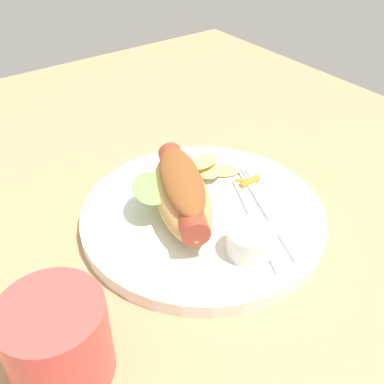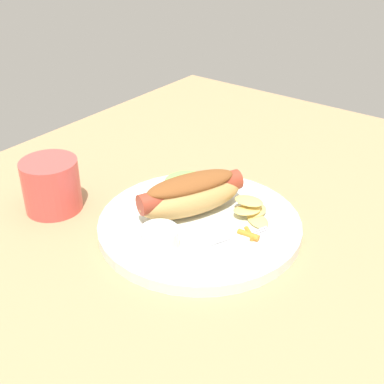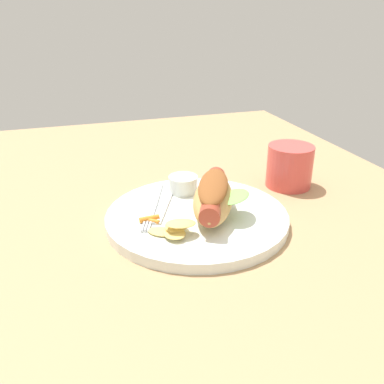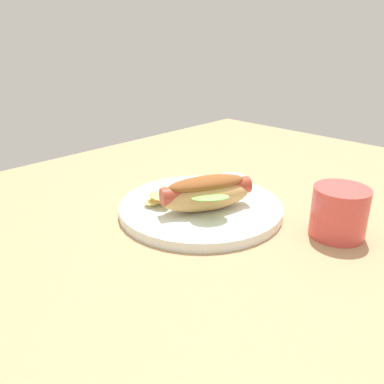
# 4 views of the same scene
# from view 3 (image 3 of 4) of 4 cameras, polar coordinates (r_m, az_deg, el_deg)

# --- Properties ---
(ground_plane) EXTENTS (1.20, 0.90, 0.02)m
(ground_plane) POSITION_cam_3_polar(r_m,az_deg,el_deg) (0.68, -1.50, -3.45)
(ground_plane) COLOR tan
(plate) EXTENTS (0.28, 0.28, 0.02)m
(plate) POSITION_cam_3_polar(r_m,az_deg,el_deg) (0.64, 0.67, -3.52)
(plate) COLOR white
(plate) RESTS_ON ground_plane
(hot_dog) EXTENTS (0.17, 0.12, 0.06)m
(hot_dog) POSITION_cam_3_polar(r_m,az_deg,el_deg) (0.62, 2.99, -0.55)
(hot_dog) COLOR tan
(hot_dog) RESTS_ON plate
(sauce_ramekin) EXTENTS (0.05, 0.05, 0.03)m
(sauce_ramekin) POSITION_cam_3_polar(r_m,az_deg,el_deg) (0.70, -1.22, 1.09)
(sauce_ramekin) COLOR white
(sauce_ramekin) RESTS_ON plate
(fork) EXTENTS (0.16, 0.07, 0.00)m
(fork) POSITION_cam_3_polar(r_m,az_deg,el_deg) (0.66, -5.32, -1.60)
(fork) COLOR silver
(fork) RESTS_ON plate
(knife) EXTENTS (0.15, 0.08, 0.00)m
(knife) POSITION_cam_3_polar(r_m,az_deg,el_deg) (0.67, -3.65, -1.18)
(knife) COLOR silver
(knife) RESTS_ON plate
(chips_pile) EXTENTS (0.06, 0.07, 0.02)m
(chips_pile) POSITION_cam_3_polar(r_m,az_deg,el_deg) (0.57, -2.55, -5.04)
(chips_pile) COLOR #E5C568
(chips_pile) RESTS_ON plate
(carrot_garnish) EXTENTS (0.02, 0.03, 0.01)m
(carrot_garnish) POSITION_cam_3_polar(r_m,az_deg,el_deg) (0.61, -5.84, -3.77)
(carrot_garnish) COLOR orange
(carrot_garnish) RESTS_ON plate
(drinking_cup) EXTENTS (0.08, 0.08, 0.08)m
(drinking_cup) POSITION_cam_3_polar(r_m,az_deg,el_deg) (0.77, 13.31, 3.50)
(drinking_cup) COLOR #D84C47
(drinking_cup) RESTS_ON ground_plane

